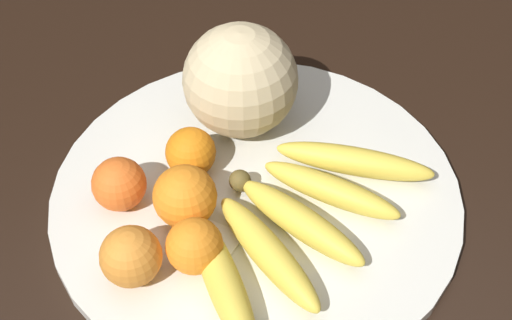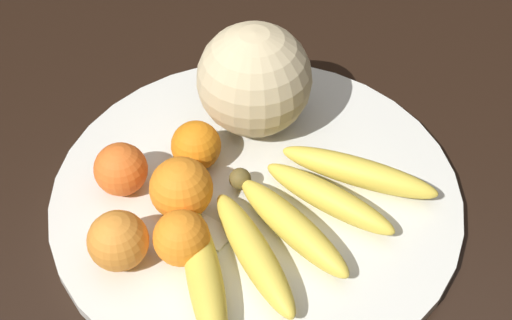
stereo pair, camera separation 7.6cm
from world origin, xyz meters
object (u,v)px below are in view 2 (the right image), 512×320
Objects in this scene: melon at (254,80)px; orange_front_left at (182,238)px; fruit_bowl at (256,194)px; orange_mid_center at (118,241)px; orange_back_left at (181,188)px; kitchen_table at (259,257)px; orange_front_right at (196,146)px; produce_tag at (200,226)px; banana_bunch at (285,225)px; orange_back_right at (121,169)px.

melon is 2.31× the size of orange_front_left.
fruit_bowl is at bearing 54.12° from orange_front_left.
orange_front_left is 0.06m from orange_mid_center.
kitchen_table is at bearing 8.96° from orange_back_left.
produce_tag is (0.02, -0.09, -0.03)m from orange_front_right.
kitchen_table is 5.31× the size of banana_bunch.
orange_front_right is (-0.08, 0.06, 0.13)m from kitchen_table.
kitchen_table is 24.40× the size of orange_mid_center.
fruit_bowl is at bearing 76.24° from produce_tag.
melon is 0.16m from orange_back_left.
fruit_bowl is at bearing 38.57° from orange_mid_center.
melon is (-0.02, 0.13, 0.17)m from kitchen_table.
banana_bunch reaches higher than kitchen_table.
melon reaches higher than produce_tag.
orange_mid_center is (-0.12, -0.22, -0.04)m from melon.
kitchen_table is 0.13m from banana_bunch.
produce_tag is at bearing -47.36° from orange_back_left.
orange_mid_center is at bearing -119.06° from melon.
melon is at bearing 40.59° from orange_back_right.
orange_front_left is 1.02× the size of orange_front_right.
orange_back_right reaches higher than orange_front_right.
fruit_bowl is 7.72× the size of orange_back_right.
orange_front_left and orange_back_right have the same top height.
orange_front_right is 0.07m from orange_back_left.
melon reaches higher than orange_back_right.
orange_front_right is 0.09m from orange_back_right.
fruit_bowl is at bearing 2.58° from orange_back_right.
orange_mid_center is at bearing -112.78° from orange_front_right.
melon is 2.27× the size of orange_back_right.
orange_mid_center reaches higher than produce_tag.
orange_back_right reaches higher than fruit_bowl.
banana_bunch is at bearing -13.61° from orange_back_left.
orange_back_left is at bearing -20.17° from orange_back_right.
fruit_bowl reaches higher than kitchen_table.
banana_bunch is at bearing -53.50° from kitchen_table.
banana_bunch is (0.03, -0.04, 0.12)m from kitchen_table.
banana_bunch is 0.09m from produce_tag.
orange_front_right is at bearing -129.10° from melon.
melon is at bearing 95.51° from fruit_bowl.
orange_back_right is (-0.02, 0.10, -0.00)m from orange_mid_center.
orange_back_right is (-0.15, -0.01, 0.04)m from fruit_bowl.
orange_front_left is (-0.10, -0.03, 0.01)m from banana_bunch.
produce_tag is (-0.06, -0.04, 0.10)m from kitchen_table.
produce_tag is at bearing -80.42° from orange_front_right.
orange_back_left is (-0.08, -0.03, 0.04)m from fruit_bowl.
produce_tag is at bearing -134.51° from fruit_bowl.
orange_mid_center is 1.05× the size of orange_back_right.
fruit_bowl is (-0.01, 0.02, 0.09)m from kitchen_table.
melon reaches higher than orange_back_left.
orange_back_right is 0.76× the size of produce_tag.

